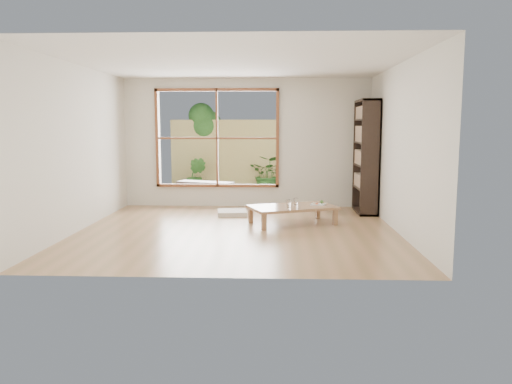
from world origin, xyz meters
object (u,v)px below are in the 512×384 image
bookshelf (366,157)px  garden_bench (205,184)px  food_tray (319,204)px  low_table (293,208)px

bookshelf → garden_bench: 3.62m
food_tray → garden_bench: garden_bench is taller
bookshelf → garden_bench: bookshelf is taller
food_tray → garden_bench: 3.37m
low_table → garden_bench: garden_bench is taller
low_table → garden_bench: bearing=103.6°
bookshelf → low_table: bearing=-139.5°
low_table → bookshelf: bearing=18.6°
food_tray → bookshelf: bearing=65.6°
low_table → food_tray: bearing=-4.2°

